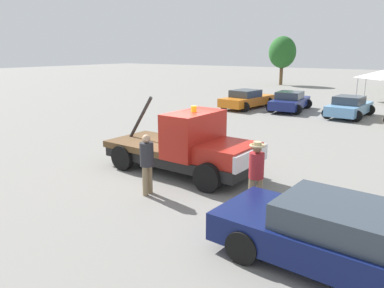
{
  "coord_description": "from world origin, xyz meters",
  "views": [
    {
      "loc": [
        7.34,
        -10.0,
        4.09
      ],
      "look_at": [
        0.5,
        0.0,
        1.05
      ],
      "focal_mm": 35.0,
      "sensor_mm": 36.0,
      "label": 1
    }
  ],
  "objects_px": {
    "person_at_hood": "(147,160)",
    "person_near_truck": "(256,170)",
    "parked_car_skyblue": "(349,107)",
    "tree_left": "(282,52)",
    "foreground_car": "(352,241)",
    "parked_car_orange": "(247,99)",
    "tow_truck": "(188,147)",
    "parked_car_navy": "(290,101)"
  },
  "relations": [
    {
      "from": "tow_truck",
      "to": "parked_car_orange",
      "type": "height_order",
      "value": "tow_truck"
    },
    {
      "from": "foreground_car",
      "to": "tree_left",
      "type": "xyz_separation_m",
      "value": [
        -15.92,
        37.1,
        3.19
      ]
    },
    {
      "from": "person_at_hood",
      "to": "parked_car_skyblue",
      "type": "height_order",
      "value": "person_at_hood"
    },
    {
      "from": "parked_car_navy",
      "to": "parked_car_orange",
      "type": "bearing_deg",
      "value": 97.07
    },
    {
      "from": "person_at_hood",
      "to": "foreground_car",
      "type": "bearing_deg",
      "value": -13.5
    },
    {
      "from": "person_at_hood",
      "to": "person_near_truck",
      "type": "bearing_deg",
      "value": 10.37
    },
    {
      "from": "parked_car_navy",
      "to": "parked_car_skyblue",
      "type": "xyz_separation_m",
      "value": [
        3.99,
        -0.41,
        -0.0
      ]
    },
    {
      "from": "foreground_car",
      "to": "parked_car_navy",
      "type": "xyz_separation_m",
      "value": [
        -7.91,
        18.34,
        -0.0
      ]
    },
    {
      "from": "parked_car_skyblue",
      "to": "parked_car_navy",
      "type": "bearing_deg",
      "value": 88.08
    },
    {
      "from": "foreground_car",
      "to": "person_near_truck",
      "type": "height_order",
      "value": "person_near_truck"
    },
    {
      "from": "tow_truck",
      "to": "parked_car_orange",
      "type": "distance_m",
      "value": 15.38
    },
    {
      "from": "person_near_truck",
      "to": "parked_car_navy",
      "type": "distance_m",
      "value": 17.42
    },
    {
      "from": "parked_car_navy",
      "to": "tree_left",
      "type": "xyz_separation_m",
      "value": [
        -8.01,
        18.76,
        3.19
      ]
    },
    {
      "from": "tow_truck",
      "to": "tree_left",
      "type": "distance_m",
      "value": 35.53
    },
    {
      "from": "tow_truck",
      "to": "foreground_car",
      "type": "relative_size",
      "value": 1.01
    },
    {
      "from": "tow_truck",
      "to": "person_near_truck",
      "type": "relative_size",
      "value": 3.01
    },
    {
      "from": "tree_left",
      "to": "person_near_truck",
      "type": "bearing_deg",
      "value": -69.57
    },
    {
      "from": "tow_truck",
      "to": "tree_left",
      "type": "height_order",
      "value": "tree_left"
    },
    {
      "from": "foreground_car",
      "to": "person_at_hood",
      "type": "relative_size",
      "value": 3.07
    },
    {
      "from": "foreground_car",
      "to": "parked_car_skyblue",
      "type": "height_order",
      "value": "same"
    },
    {
      "from": "person_near_truck",
      "to": "tree_left",
      "type": "height_order",
      "value": "tree_left"
    },
    {
      "from": "person_at_hood",
      "to": "parked_car_navy",
      "type": "xyz_separation_m",
      "value": [
        -2.14,
        17.45,
        -0.38
      ]
    },
    {
      "from": "tow_truck",
      "to": "tree_left",
      "type": "xyz_separation_m",
      "value": [
        -10.01,
        33.97,
        2.92
      ]
    },
    {
      "from": "person_at_hood",
      "to": "parked_car_orange",
      "type": "distance_m",
      "value": 17.56
    },
    {
      "from": "parked_car_orange",
      "to": "parked_car_navy",
      "type": "distance_m",
      "value": 3.06
    },
    {
      "from": "tree_left",
      "to": "parked_car_navy",
      "type": "bearing_deg",
      "value": -66.87
    },
    {
      "from": "parked_car_orange",
      "to": "tree_left",
      "type": "distance_m",
      "value": 20.31
    },
    {
      "from": "tow_truck",
      "to": "parked_car_navy",
      "type": "xyz_separation_m",
      "value": [
        -2.0,
        15.21,
        -0.27
      ]
    },
    {
      "from": "person_at_hood",
      "to": "parked_car_navy",
      "type": "height_order",
      "value": "person_at_hood"
    },
    {
      "from": "parked_car_skyblue",
      "to": "tree_left",
      "type": "bearing_deg",
      "value": 36.01
    },
    {
      "from": "tree_left",
      "to": "tow_truck",
      "type": "bearing_deg",
      "value": -73.58
    },
    {
      "from": "parked_car_orange",
      "to": "parked_car_skyblue",
      "type": "distance_m",
      "value": 6.98
    },
    {
      "from": "parked_car_orange",
      "to": "parked_car_navy",
      "type": "bearing_deg",
      "value": -70.77
    },
    {
      "from": "person_near_truck",
      "to": "parked_car_orange",
      "type": "height_order",
      "value": "person_near_truck"
    },
    {
      "from": "tow_truck",
      "to": "tree_left",
      "type": "relative_size",
      "value": 0.96
    },
    {
      "from": "tree_left",
      "to": "foreground_car",
      "type": "bearing_deg",
      "value": -66.78
    },
    {
      "from": "foreground_car",
      "to": "person_near_truck",
      "type": "xyz_separation_m",
      "value": [
        -2.74,
        1.71,
        0.43
      ]
    },
    {
      "from": "tow_truck",
      "to": "foreground_car",
      "type": "bearing_deg",
      "value": -25.86
    },
    {
      "from": "person_near_truck",
      "to": "parked_car_orange",
      "type": "distance_m",
      "value": 17.94
    },
    {
      "from": "parked_car_orange",
      "to": "parked_car_skyblue",
      "type": "height_order",
      "value": "same"
    },
    {
      "from": "foreground_car",
      "to": "parked_car_orange",
      "type": "distance_m",
      "value": 20.76
    },
    {
      "from": "tow_truck",
      "to": "foreground_car",
      "type": "distance_m",
      "value": 6.69
    }
  ]
}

